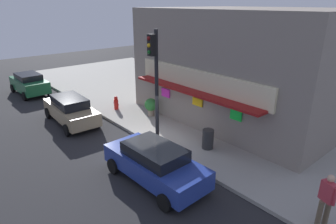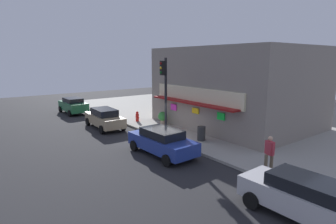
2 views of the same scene
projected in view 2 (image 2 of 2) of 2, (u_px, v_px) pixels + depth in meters
ground_plane at (159, 139)px, 19.09m from camera, size 60.40×60.40×0.00m
sidewalk at (221, 125)px, 22.77m from camera, size 40.27×12.56×0.16m
corner_building at (236, 87)px, 22.23m from camera, size 11.53×9.68×6.21m
traffic_light at (165, 87)px, 18.44m from camera, size 0.32×0.58×5.41m
fire_hydrant at (137, 117)px, 23.66m from camera, size 0.52×0.28×0.87m
trash_can at (201, 133)px, 18.04m from camera, size 0.54×0.54×0.95m
pedestrian at (269, 153)px, 12.74m from camera, size 0.57×0.49×1.81m
potted_plant_by_doorway at (163, 117)px, 22.34m from camera, size 0.77×0.77×1.09m
parked_car_tan at (105, 118)px, 21.92m from camera, size 4.66×2.10×1.58m
parked_car_green at (73, 105)px, 27.86m from camera, size 4.09×2.07×1.59m
parked_car_silver at (306, 198)px, 9.28m from camera, size 4.54×1.97×1.53m
parked_car_blue at (162, 141)px, 15.76m from camera, size 4.60×2.18×1.52m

